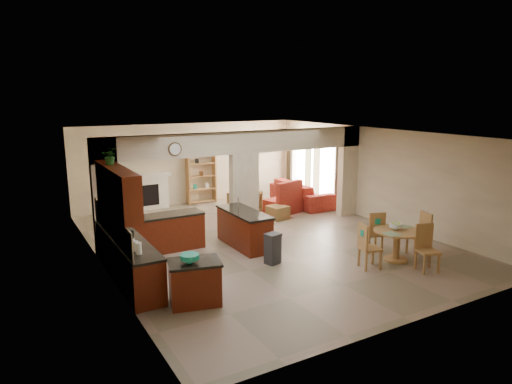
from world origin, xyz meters
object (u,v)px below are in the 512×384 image
kitchen_island (195,282)px  dining_table (397,240)px  sofa (301,193)px  armchair (245,203)px

kitchen_island → dining_table: size_ratio=1.01×
dining_table → kitchen_island: bearing=177.0°
kitchen_island → sofa: size_ratio=0.39×
dining_table → sofa: 5.82m
dining_table → sofa: size_ratio=0.39×
dining_table → armchair: 5.43m
dining_table → sofa: (1.35, 5.66, -0.09)m
sofa → armchair: sofa is taller
sofa → armchair: size_ratio=3.19×
kitchen_island → dining_table: (4.87, -0.25, 0.08)m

